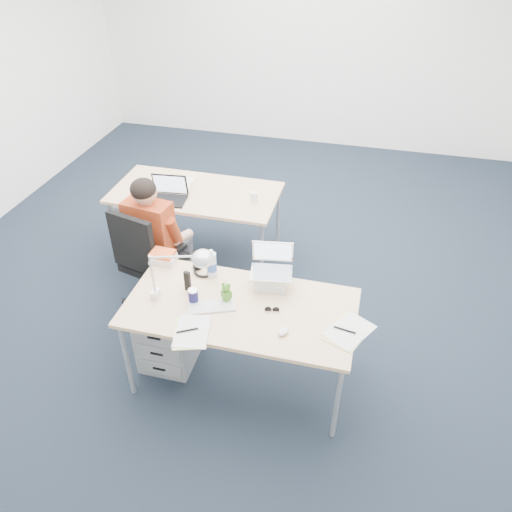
# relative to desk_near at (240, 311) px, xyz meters

# --- Properties ---
(floor) EXTENTS (7.00, 7.00, 0.00)m
(floor) POSITION_rel_desk_near_xyz_m (-0.36, 1.16, -0.68)
(floor) COLOR black
(floor) RESTS_ON ground
(room) EXTENTS (6.02, 7.02, 2.80)m
(room) POSITION_rel_desk_near_xyz_m (-0.36, 1.16, 1.03)
(room) COLOR white
(room) RESTS_ON ground
(desk_near) EXTENTS (1.60, 0.80, 0.73)m
(desk_near) POSITION_rel_desk_near_xyz_m (0.00, 0.00, 0.00)
(desk_near) COLOR tan
(desk_near) RESTS_ON ground
(desk_far) EXTENTS (1.60, 0.80, 0.73)m
(desk_far) POSITION_rel_desk_near_xyz_m (-0.87, 1.48, 0.00)
(desk_far) COLOR tan
(desk_far) RESTS_ON ground
(office_chair) EXTENTS (0.79, 0.79, 1.03)m
(office_chair) POSITION_rel_desk_near_xyz_m (-0.98, 0.63, -0.39)
(office_chair) COLOR black
(office_chair) RESTS_ON ground
(seated_person) EXTENTS (0.43, 0.72, 1.24)m
(seated_person) POSITION_rel_desk_near_xyz_m (-0.95, 0.80, -0.06)
(seated_person) COLOR #9F3516
(seated_person) RESTS_ON ground
(drawer_pedestal_near) EXTENTS (0.40, 0.50, 0.55)m
(drawer_pedestal_near) POSITION_rel_desk_near_xyz_m (-0.60, 0.07, -0.41)
(drawer_pedestal_near) COLOR #A0A2A5
(drawer_pedestal_near) RESTS_ON ground
(drawer_pedestal_far) EXTENTS (0.40, 0.50, 0.55)m
(drawer_pedestal_far) POSITION_rel_desk_near_xyz_m (-1.47, 1.52, -0.41)
(drawer_pedestal_far) COLOR #A0A2A5
(drawer_pedestal_far) RESTS_ON ground
(silver_laptop) EXTENTS (0.33, 0.28, 0.31)m
(silver_laptop) POSITION_rel_desk_near_xyz_m (0.16, 0.27, 0.20)
(silver_laptop) COLOR silver
(silver_laptop) RESTS_ON desk_near
(wireless_keyboard) EXTENTS (0.35, 0.25, 0.02)m
(wireless_keyboard) POSITION_rel_desk_near_xyz_m (-0.19, -0.06, 0.05)
(wireless_keyboard) COLOR white
(wireless_keyboard) RESTS_ON desk_near
(computer_mouse) EXTENTS (0.09, 0.11, 0.03)m
(computer_mouse) POSITION_rel_desk_near_xyz_m (0.34, -0.19, 0.06)
(computer_mouse) COLOR white
(computer_mouse) RESTS_ON desk_near
(headphones) EXTENTS (0.26, 0.23, 0.03)m
(headphones) POSITION_rel_desk_near_xyz_m (-0.37, 0.30, 0.06)
(headphones) COLOR black
(headphones) RESTS_ON desk_near
(can_koozie) EXTENTS (0.07, 0.07, 0.11)m
(can_koozie) POSITION_rel_desk_near_xyz_m (-0.33, -0.04, 0.10)
(can_koozie) COLOR #191645
(can_koozie) RESTS_ON desk_near
(water_bottle) EXTENTS (0.10, 0.10, 0.24)m
(water_bottle) POSITION_rel_desk_near_xyz_m (-0.29, 0.27, 0.16)
(water_bottle) COLOR silver
(water_bottle) RESTS_ON desk_near
(bear_figurine) EXTENTS (0.10, 0.08, 0.16)m
(bear_figurine) POSITION_rel_desk_near_xyz_m (-0.11, 0.03, 0.13)
(bear_figurine) COLOR #2E7820
(bear_figurine) RESTS_ON desk_near
(book_stack) EXTENTS (0.21, 0.16, 0.09)m
(book_stack) POSITION_rel_desk_near_xyz_m (-0.72, 0.35, 0.09)
(book_stack) COLOR silver
(book_stack) RESTS_ON desk_near
(cordless_phone) EXTENTS (0.04, 0.03, 0.16)m
(cordless_phone) POSITION_rel_desk_near_xyz_m (-0.41, 0.08, 0.13)
(cordless_phone) COLOR black
(cordless_phone) RESTS_ON desk_near
(papers_left) EXTENTS (0.28, 0.35, 0.01)m
(papers_left) POSITION_rel_desk_near_xyz_m (-0.24, -0.33, 0.05)
(papers_left) COLOR #ECEA88
(papers_left) RESTS_ON desk_near
(papers_right) EXTENTS (0.34, 0.38, 0.01)m
(papers_right) POSITION_rel_desk_near_xyz_m (0.75, -0.07, 0.05)
(papers_right) COLOR #ECEA88
(papers_right) RESTS_ON desk_near
(sunglasses) EXTENTS (0.11, 0.07, 0.02)m
(sunglasses) POSITION_rel_desk_near_xyz_m (0.22, 0.01, 0.06)
(sunglasses) COLOR black
(sunglasses) RESTS_ON desk_near
(desk_lamp) EXTENTS (0.44, 0.20, 0.48)m
(desk_lamp) POSITION_rel_desk_near_xyz_m (-0.46, -0.05, 0.29)
(desk_lamp) COLOR silver
(desk_lamp) RESTS_ON desk_near
(dark_laptop) EXTENTS (0.36, 0.35, 0.24)m
(dark_laptop) POSITION_rel_desk_near_xyz_m (-1.05, 1.24, 0.17)
(dark_laptop) COLOR black
(dark_laptop) RESTS_ON desk_far
(far_cup) EXTENTS (0.09, 0.09, 0.10)m
(far_cup) POSITION_rel_desk_near_xyz_m (-0.27, 1.42, 0.10)
(far_cup) COLOR white
(far_cup) RESTS_ON desk_far
(far_papers) EXTENTS (0.20, 0.28, 0.01)m
(far_papers) POSITION_rel_desk_near_xyz_m (-1.06, 1.60, 0.05)
(far_papers) COLOR white
(far_papers) RESTS_ON desk_far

